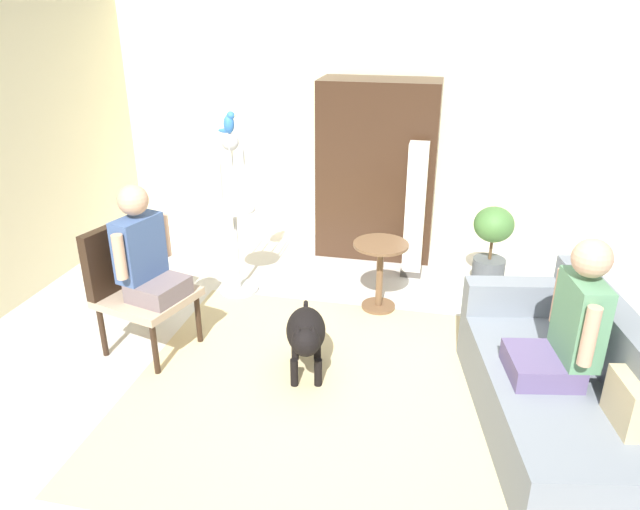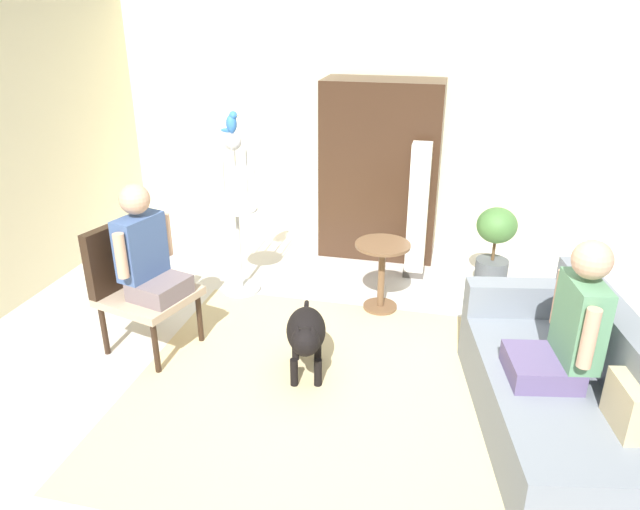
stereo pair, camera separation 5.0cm
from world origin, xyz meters
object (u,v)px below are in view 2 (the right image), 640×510
object	(u,v)px
round_end_table	(382,268)
parrot	(232,123)
couch	(561,390)
armchair	(134,278)
person_on_armchair	(145,251)
bird_cage_stand	(237,220)
armoire_cabinet	(381,170)
potted_plant	(495,243)
dog	(306,333)
column_lamp	(418,212)
person_on_couch	(569,326)

from	to	relation	value
round_end_table	parrot	world-z (taller)	parrot
couch	round_end_table	distance (m)	1.87
armchair	parrot	size ratio (longest dim) A/B	5.33
person_on_armchair	bird_cage_stand	distance (m)	1.14
couch	bird_cage_stand	xyz separation A→B (m)	(-2.62, 1.39, 0.40)
bird_cage_stand	parrot	bearing A→B (deg)	180.00
round_end_table	armoire_cabinet	xyz separation A→B (m)	(-0.21, 1.28, 0.51)
round_end_table	armchair	bearing A→B (deg)	-150.42
couch	potted_plant	world-z (taller)	couch
couch	person_on_armchair	xyz separation A→B (m)	(-2.91, 0.29, 0.53)
potted_plant	armoire_cabinet	xyz separation A→B (m)	(-1.16, 0.60, 0.46)
round_end_table	dog	world-z (taller)	round_end_table
bird_cage_stand	column_lamp	bearing A→B (deg)	24.65
bird_cage_stand	column_lamp	world-z (taller)	bird_cage_stand
dog	column_lamp	xyz separation A→B (m)	(0.61, 1.90, 0.30)
couch	bird_cage_stand	bearing A→B (deg)	152.02
armchair	round_end_table	distance (m)	2.03
dog	parrot	xyz separation A→B (m)	(-0.94, 1.19, 1.21)
parrot	column_lamp	world-z (taller)	parrot
dog	potted_plant	distance (m)	2.25
armchair	round_end_table	xyz separation A→B (m)	(1.76, 1.00, -0.18)
person_on_armchair	armoire_cabinet	xyz separation A→B (m)	(1.40, 2.32, 0.07)
round_end_table	parrot	size ratio (longest dim) A/B	3.34
couch	person_on_armchair	world-z (taller)	person_on_armchair
couch	person_on_couch	bearing A→B (deg)	-131.56
potted_plant	dog	bearing A→B (deg)	-126.30
bird_cage_stand	armoire_cabinet	bearing A→B (deg)	47.72
bird_cage_stand	armoire_cabinet	size ratio (longest dim) A/B	0.82
potted_plant	armchair	bearing A→B (deg)	-148.25
person_on_armchair	column_lamp	distance (m)	2.58
armchair	bird_cage_stand	world-z (taller)	bird_cage_stand
person_on_couch	dog	xyz separation A→B (m)	(-1.65, 0.24, -0.42)
couch	dog	xyz separation A→B (m)	(-1.68, 0.20, 0.06)
person_on_armchair	bird_cage_stand	size ratio (longest dim) A/B	0.58
dog	armoire_cabinet	distance (m)	2.48
round_end_table	potted_plant	xyz separation A→B (m)	(0.95, 0.68, 0.05)
person_on_couch	person_on_armchair	distance (m)	2.90
round_end_table	parrot	xyz separation A→B (m)	(-1.32, 0.06, 1.17)
couch	potted_plant	distance (m)	2.05
bird_cage_stand	armoire_cabinet	xyz separation A→B (m)	(1.11, 1.22, 0.21)
person_on_couch	parrot	xyz separation A→B (m)	(-2.59, 1.43, 0.79)
parrot	person_on_couch	bearing A→B (deg)	-28.96
round_end_table	armoire_cabinet	size ratio (longest dim) A/B	0.34
couch	parrot	distance (m)	3.22
person_on_couch	parrot	distance (m)	3.06
parrot	column_lamp	xyz separation A→B (m)	(1.55, 0.71, -0.91)
dog	armoire_cabinet	size ratio (longest dim) A/B	0.43
armchair	bird_cage_stand	xyz separation A→B (m)	(0.44, 1.06, 0.13)
round_end_table	dog	xyz separation A→B (m)	(-0.38, -1.13, -0.04)
armchair	couch	bearing A→B (deg)	-6.26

